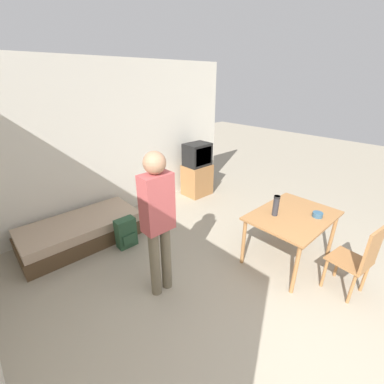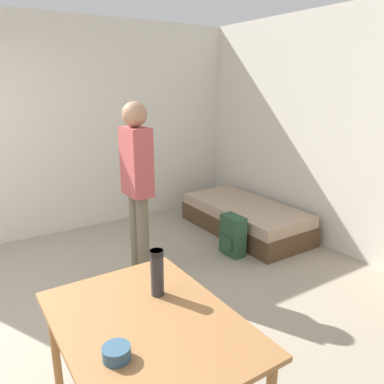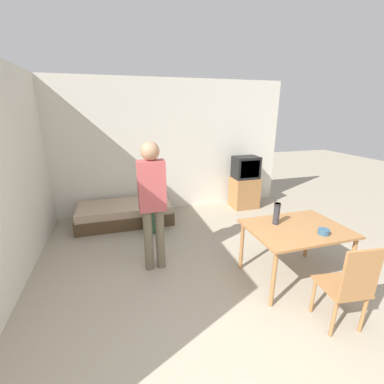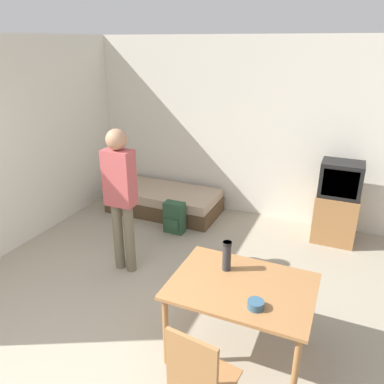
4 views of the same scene
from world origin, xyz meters
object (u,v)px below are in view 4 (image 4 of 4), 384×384
(thermos_flask, at_px, (227,255))
(tv, at_px, (337,204))
(mate_bowl, at_px, (256,305))
(backpack, at_px, (174,218))
(person_standing, at_px, (120,191))
(daybed, at_px, (165,201))
(wooden_chair, at_px, (198,379))
(dining_table, at_px, (242,293))

(thermos_flask, bearing_deg, tv, 71.06)
(mate_bowl, height_order, backpack, mate_bowl)
(person_standing, xyz_separation_m, mate_bowl, (1.84, -0.97, -0.27))
(tv, bearing_deg, thermos_flask, -108.94)
(person_standing, distance_m, backpack, 1.36)
(tv, height_order, person_standing, person_standing)
(tv, xyz_separation_m, thermos_flask, (-0.80, -2.34, 0.33))
(daybed, xyz_separation_m, mate_bowl, (2.17, -2.64, 0.57))
(wooden_chair, relative_size, person_standing, 0.54)
(tv, xyz_separation_m, wooden_chair, (-0.65, -3.36, -0.03))
(dining_table, bearing_deg, backpack, 130.07)
(mate_bowl, bearing_deg, tv, 81.06)
(wooden_chair, bearing_deg, person_standing, 135.82)
(wooden_chair, bearing_deg, backpack, 119.19)
(wooden_chair, height_order, person_standing, person_standing)
(dining_table, bearing_deg, tv, 76.33)
(daybed, relative_size, thermos_flask, 6.33)
(person_standing, relative_size, backpack, 3.74)
(daybed, distance_m, mate_bowl, 3.46)
(tv, xyz_separation_m, dining_table, (-0.61, -2.51, 0.09))
(wooden_chair, xyz_separation_m, thermos_flask, (-0.16, 1.01, 0.35))
(tv, bearing_deg, person_standing, -141.99)
(mate_bowl, bearing_deg, dining_table, 126.49)
(daybed, bearing_deg, mate_bowl, -50.56)
(mate_bowl, relative_size, backpack, 0.27)
(tv, bearing_deg, backpack, -162.20)
(dining_table, bearing_deg, daybed, 129.72)
(person_standing, bearing_deg, backpack, 82.98)
(tv, distance_m, dining_table, 2.58)
(mate_bowl, bearing_deg, daybed, 129.44)
(dining_table, bearing_deg, wooden_chair, -92.58)
(daybed, relative_size, wooden_chair, 1.87)
(backpack, bearing_deg, daybed, 128.60)
(dining_table, height_order, person_standing, person_standing)
(tv, height_order, wooden_chair, tv)
(thermos_flask, bearing_deg, wooden_chair, -81.27)
(tv, relative_size, dining_table, 0.96)
(dining_table, relative_size, mate_bowl, 9.28)
(daybed, height_order, person_standing, person_standing)
(tv, height_order, mate_bowl, tv)
(tv, distance_m, mate_bowl, 2.79)
(wooden_chair, height_order, backpack, wooden_chair)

